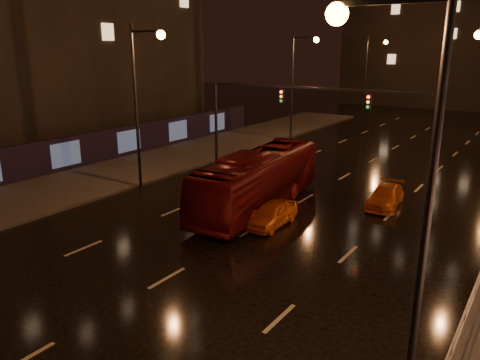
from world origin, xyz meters
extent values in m
plane|color=black|center=(0.00, 20.00, 0.00)|extent=(140.00, 140.00, 0.00)
cube|color=#38332D|center=(-13.50, 15.00, 0.07)|extent=(7.00, 70.00, 0.15)
cube|color=black|center=(-17.20, 12.00, 1.25)|extent=(0.30, 46.00, 2.50)
cylinder|color=black|center=(-9.60, 20.00, 3.10)|extent=(0.22, 0.22, 6.20)
cube|color=black|center=(-2.00, 20.00, 6.10)|extent=(15.20, 0.14, 0.14)
cube|color=black|center=(-4.00, 20.00, 5.45)|extent=(0.32, 0.18, 0.95)
cube|color=black|center=(2.00, 20.00, 5.45)|extent=(0.32, 0.18, 0.95)
sphere|color=#FF1E19|center=(-4.00, 19.88, 5.75)|extent=(0.18, 0.18, 0.18)
cylinder|color=black|center=(9.60, 2.00, 5.00)|extent=(0.18, 0.18, 10.00)
cube|color=black|center=(8.40, 2.00, 9.50)|extent=(2.40, 0.12, 0.12)
sphere|color=#FCA432|center=(7.30, 2.00, 9.30)|extent=(0.50, 0.50, 0.50)
imported|color=#5F0D0E|center=(-1.54, 13.15, 1.58)|extent=(3.79, 11.56, 3.16)
imported|color=orange|center=(0.50, 11.13, 0.61)|extent=(1.51, 3.61, 1.22)
imported|color=#B94E11|center=(4.29, 17.30, 0.57)|extent=(2.02, 4.09, 1.14)
camera|label=1|loc=(11.54, -7.98, 8.59)|focal=35.00mm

